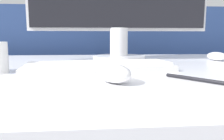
# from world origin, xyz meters

# --- Properties ---
(partition_panel) EXTENTS (5.00, 0.03, 1.04)m
(partition_panel) POSITION_xyz_m (0.00, 0.62, 0.52)
(partition_panel) COLOR navy
(partition_panel) RESTS_ON ground_plane
(computer_mouse_near) EXTENTS (0.10, 0.12, 0.04)m
(computer_mouse_near) POSITION_xyz_m (0.08, -0.25, 0.78)
(computer_mouse_near) COLOR white
(computer_mouse_near) RESTS_ON desk
(keyboard) EXTENTS (0.42, 0.18, 0.02)m
(keyboard) POSITION_xyz_m (0.05, -0.09, 0.78)
(keyboard) COLOR silver
(keyboard) RESTS_ON desk
(computer_mouse_far) EXTENTS (0.07, 0.11, 0.03)m
(computer_mouse_far) POSITION_xyz_m (0.53, 0.14, 0.78)
(computer_mouse_far) COLOR white
(computer_mouse_far) RESTS_ON desk
(pen) EXTENTS (0.09, 0.11, 0.01)m
(pen) POSITION_xyz_m (0.25, -0.25, 0.77)
(pen) COLOR black
(pen) RESTS_ON desk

